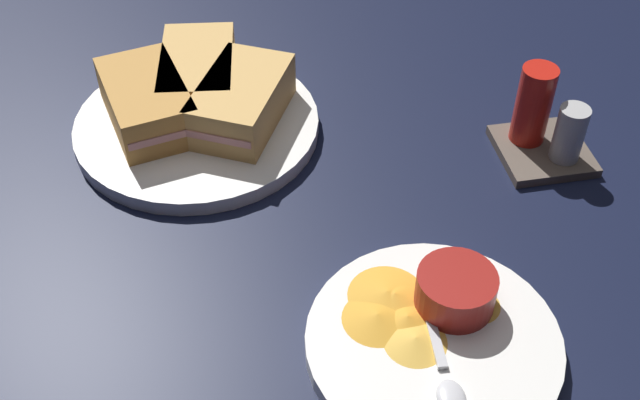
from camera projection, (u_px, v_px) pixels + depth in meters
ground_plane at (325, 168)px, 83.50cm from camera, size 110.00×110.00×3.00cm
plate_sandwich_main at (197, 126)px, 84.89cm from camera, size 25.78×25.78×1.60cm
sandwich_half_near at (241, 101)px, 82.76cm from camera, size 15.04×12.71×4.80cm
sandwich_half_far at (198, 74)px, 86.23cm from camera, size 14.03×9.17×4.80cm
sandwich_half_extra at (147, 102)px, 82.61cm from camera, size 14.48×10.30×4.80cm
ramekin_dark_sauce at (140, 98)px, 83.32cm from camera, size 6.67×6.67×4.32cm
spoon_by_dark_ramekin at (189, 123)px, 83.36cm from camera, size 6.21×9.29×0.80cm
plate_chips_companion at (433, 344)px, 64.43cm from camera, size 20.70×20.70×1.60cm
ramekin_light_gravy at (456, 289)px, 65.19cm from camera, size 6.63×6.63×3.32cm
spoon_by_gravy_ramekin at (447, 383)px, 60.35cm from camera, size 9.93×2.42×0.80cm
plantain_chip_scatter at (402, 309)px, 65.59cm from camera, size 12.33×14.38×0.60cm
condiment_caddy at (544, 127)px, 80.61cm from camera, size 9.00×9.00×9.50cm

